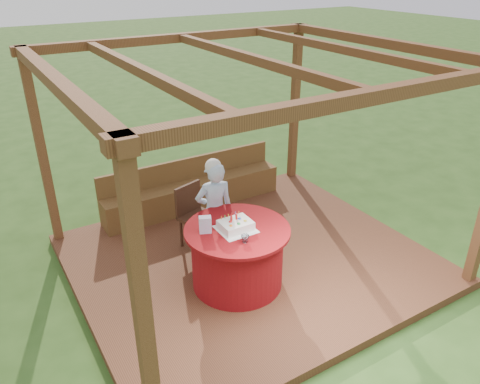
{
  "coord_description": "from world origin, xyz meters",
  "views": [
    {
      "loc": [
        -2.91,
        -4.52,
        3.76
      ],
      "look_at": [
        0.0,
        0.25,
        1.0
      ],
      "focal_mm": 35.0,
      "sensor_mm": 36.0,
      "label": 1
    }
  ],
  "objects_px": {
    "drinking_glass": "(245,239)",
    "elderly_woman": "(214,210)",
    "chair": "(195,213)",
    "gift_bag": "(205,225)",
    "table": "(237,256)",
    "birthday_cake": "(236,225)",
    "bench": "(193,192)"
  },
  "relations": [
    {
      "from": "chair",
      "to": "table",
      "type": "bearing_deg",
      "value": -88.28
    },
    {
      "from": "gift_bag",
      "to": "drinking_glass",
      "type": "distance_m",
      "value": 0.51
    },
    {
      "from": "birthday_cake",
      "to": "drinking_glass",
      "type": "xyz_separation_m",
      "value": [
        -0.05,
        -0.29,
        -0.01
      ]
    },
    {
      "from": "table",
      "to": "drinking_glass",
      "type": "bearing_deg",
      "value": -104.7
    },
    {
      "from": "table",
      "to": "drinking_glass",
      "type": "xyz_separation_m",
      "value": [
        -0.08,
        -0.31,
        0.44
      ]
    },
    {
      "from": "chair",
      "to": "elderly_woman",
      "type": "relative_size",
      "value": 0.62
    },
    {
      "from": "gift_bag",
      "to": "table",
      "type": "bearing_deg",
      "value": 3.95
    },
    {
      "from": "chair",
      "to": "birthday_cake",
      "type": "bearing_deg",
      "value": -89.7
    },
    {
      "from": "chair",
      "to": "bench",
      "type": "bearing_deg",
      "value": 65.27
    },
    {
      "from": "table",
      "to": "drinking_glass",
      "type": "relative_size",
      "value": 13.47
    },
    {
      "from": "gift_bag",
      "to": "chair",
      "type": "bearing_deg",
      "value": 94.36
    },
    {
      "from": "table",
      "to": "birthday_cake",
      "type": "distance_m",
      "value": 0.45
    },
    {
      "from": "chair",
      "to": "elderly_woman",
      "type": "height_order",
      "value": "elderly_woman"
    },
    {
      "from": "elderly_woman",
      "to": "chair",
      "type": "bearing_deg",
      "value": 102.19
    },
    {
      "from": "table",
      "to": "elderly_woman",
      "type": "xyz_separation_m",
      "value": [
        0.06,
        0.67,
        0.32
      ]
    },
    {
      "from": "elderly_woman",
      "to": "birthday_cake",
      "type": "bearing_deg",
      "value": -97.07
    },
    {
      "from": "bench",
      "to": "elderly_woman",
      "type": "xyz_separation_m",
      "value": [
        -0.39,
        -1.46,
        0.46
      ]
    },
    {
      "from": "bench",
      "to": "table",
      "type": "distance_m",
      "value": 2.19
    },
    {
      "from": "chair",
      "to": "gift_bag",
      "type": "bearing_deg",
      "value": -108.58
    },
    {
      "from": "elderly_woman",
      "to": "drinking_glass",
      "type": "xyz_separation_m",
      "value": [
        -0.14,
        -0.98,
        0.12
      ]
    },
    {
      "from": "bench",
      "to": "table",
      "type": "xyz_separation_m",
      "value": [
        -0.45,
        -2.14,
        0.14
      ]
    },
    {
      "from": "gift_bag",
      "to": "drinking_glass",
      "type": "bearing_deg",
      "value": -33.97
    },
    {
      "from": "birthday_cake",
      "to": "gift_bag",
      "type": "bearing_deg",
      "value": 157.92
    },
    {
      "from": "bench",
      "to": "chair",
      "type": "bearing_deg",
      "value": -114.73
    },
    {
      "from": "elderly_woman",
      "to": "gift_bag",
      "type": "height_order",
      "value": "elderly_woman"
    },
    {
      "from": "table",
      "to": "bench",
      "type": "bearing_deg",
      "value": 78.18
    },
    {
      "from": "table",
      "to": "elderly_woman",
      "type": "height_order",
      "value": "elderly_woman"
    },
    {
      "from": "bench",
      "to": "birthday_cake",
      "type": "xyz_separation_m",
      "value": [
        -0.47,
        -2.15,
        0.59
      ]
    },
    {
      "from": "elderly_woman",
      "to": "bench",
      "type": "bearing_deg",
      "value": 75.11
    },
    {
      "from": "drinking_glass",
      "to": "elderly_woman",
      "type": "bearing_deg",
      "value": 81.98
    },
    {
      "from": "table",
      "to": "gift_bag",
      "type": "relative_size",
      "value": 6.31
    },
    {
      "from": "drinking_glass",
      "to": "bench",
      "type": "bearing_deg",
      "value": 77.82
    }
  ]
}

